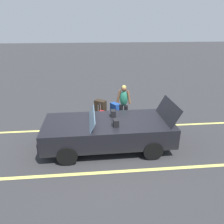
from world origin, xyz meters
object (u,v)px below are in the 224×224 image
at_px(convertible_car, 102,131).
at_px(suitcase_large_black, 100,108).
at_px(suitcase_medium_bright, 115,110).
at_px(traveler_person, 124,103).
at_px(suitcase_small_carryon, 101,117).

relative_size(convertible_car, suitcase_large_black, 5.70).
distance_m(suitcase_medium_bright, traveler_person, 1.05).
bearing_deg(suitcase_large_black, suitcase_medium_bright, -62.13).
height_order(convertible_car, suitcase_large_black, convertible_car).
xyz_separation_m(suitcase_large_black, suitcase_medium_bright, (-0.63, 0.11, -0.06)).
bearing_deg(suitcase_large_black, convertible_car, -143.69).
height_order(suitcase_large_black, suitcase_medium_bright, suitcase_large_black).
height_order(convertible_car, suitcase_medium_bright, convertible_car).
bearing_deg(suitcase_large_black, traveler_person, -98.28).
distance_m(suitcase_medium_bright, suitcase_small_carryon, 0.88).
xyz_separation_m(suitcase_small_carryon, traveler_person, (-0.91, 0.22, 0.68)).
bearing_deg(suitcase_medium_bright, suitcase_large_black, -42.81).
distance_m(convertible_car, suitcase_small_carryon, 1.90).
relative_size(suitcase_large_black, traveler_person, 0.45).
relative_size(suitcase_small_carryon, traveler_person, 0.50).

